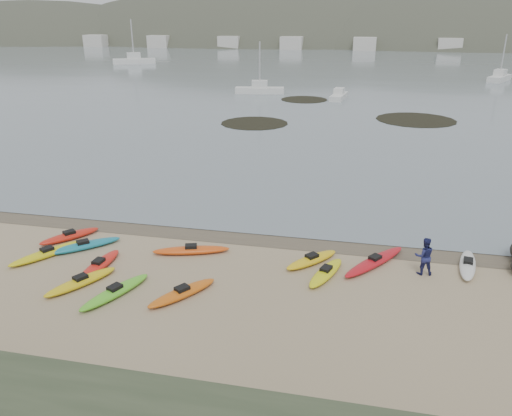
# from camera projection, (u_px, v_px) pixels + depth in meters

# --- Properties ---
(ground) EXTENTS (600.00, 600.00, 0.00)m
(ground) POSITION_uv_depth(u_px,v_px,m) (256.00, 235.00, 26.13)
(ground) COLOR tan
(ground) RESTS_ON ground
(wet_sand) EXTENTS (60.00, 60.00, 0.00)m
(wet_sand) POSITION_uv_depth(u_px,v_px,m) (255.00, 237.00, 25.85)
(wet_sand) COLOR brown
(wet_sand) RESTS_ON ground
(water) EXTENTS (1200.00, 1200.00, 0.00)m
(water) POSITION_uv_depth(u_px,v_px,m) (360.00, 33.00, 299.53)
(water) COLOR slate
(water) RESTS_ON ground
(kayaks) EXTENTS (21.27, 8.88, 0.34)m
(kayaks) POSITION_uv_depth(u_px,v_px,m) (194.00, 263.00, 22.76)
(kayaks) COLOR red
(kayaks) RESTS_ON ground
(person_east) EXTENTS (0.93, 0.77, 1.74)m
(person_east) POSITION_uv_depth(u_px,v_px,m) (424.00, 256.00, 21.90)
(person_east) COLOR navy
(person_east) RESTS_ON ground
(kelp_mats) EXTENTS (24.61, 23.25, 0.04)m
(kelp_mats) POSITION_uv_depth(u_px,v_px,m) (338.00, 115.00, 56.79)
(kelp_mats) COLOR black
(kelp_mats) RESTS_ON water
(moored_boats) EXTENTS (104.85, 68.17, 1.33)m
(moored_boats) POSITION_uv_depth(u_px,v_px,m) (325.00, 69.00, 99.79)
(moored_boats) COLOR silver
(moored_boats) RESTS_ON ground
(far_hills) EXTENTS (550.00, 135.00, 80.00)m
(far_hills) POSITION_uv_depth(u_px,v_px,m) (451.00, 85.00, 201.07)
(far_hills) COLOR #384235
(far_hills) RESTS_ON ground
(far_town) EXTENTS (199.00, 5.00, 4.00)m
(far_town) POSITION_uv_depth(u_px,v_px,m) (371.00, 44.00, 156.39)
(far_town) COLOR beige
(far_town) RESTS_ON ground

